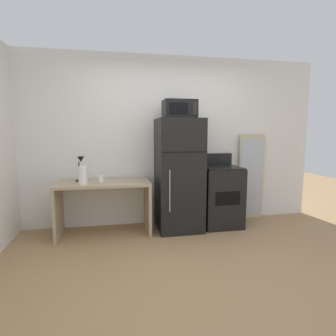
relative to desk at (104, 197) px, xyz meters
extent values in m
plane|color=#9E7A51|center=(0.94, -1.32, -0.53)|extent=(12.00, 12.00, 0.00)
cube|color=white|center=(0.94, 0.38, 0.77)|extent=(5.00, 0.10, 2.60)
cube|color=tan|center=(0.00, 0.00, 0.20)|extent=(1.29, 0.62, 0.04)
cube|color=tan|center=(-0.62, 0.00, -0.18)|extent=(0.04, 0.62, 0.71)
cube|color=tan|center=(0.62, 0.00, -0.18)|extent=(0.04, 0.62, 0.71)
cylinder|color=black|center=(-0.34, 0.11, 0.23)|extent=(0.11, 0.11, 0.02)
cylinder|color=black|center=(-0.34, 0.11, 0.36)|extent=(0.02, 0.02, 0.26)
cone|color=black|center=(-0.31, 0.09, 0.53)|extent=(0.10, 0.10, 0.08)
cylinder|color=white|center=(-0.03, -0.06, 0.26)|extent=(0.08, 0.08, 0.09)
cylinder|color=white|center=(-0.26, -0.17, 0.34)|extent=(0.11, 0.11, 0.24)
cube|color=black|center=(1.09, -0.02, 0.28)|extent=(0.64, 0.65, 1.63)
cube|color=black|center=(1.09, -0.34, 0.64)|extent=(0.63, 0.00, 0.01)
cylinder|color=gray|center=(0.88, -0.36, 0.12)|extent=(0.02, 0.02, 0.57)
cube|color=black|center=(1.09, -0.04, 1.23)|extent=(0.46, 0.34, 0.26)
cube|color=black|center=(1.04, -0.21, 1.23)|extent=(0.26, 0.01, 0.15)
cube|color=black|center=(1.27, -0.21, 1.23)|extent=(0.07, 0.01, 0.18)
cube|color=black|center=(1.75, 0.01, -0.08)|extent=(0.59, 0.60, 0.90)
cube|color=black|center=(1.75, 0.01, 0.38)|extent=(0.56, 0.58, 0.02)
cube|color=black|center=(1.75, 0.29, 0.48)|extent=(0.59, 0.04, 0.18)
cube|color=black|center=(1.75, -0.29, -0.04)|extent=(0.38, 0.01, 0.20)
cube|color=#C6B793|center=(2.39, 0.27, 0.17)|extent=(0.44, 0.03, 1.40)
cube|color=#B2BCC6|center=(2.39, 0.25, 0.17)|extent=(0.39, 0.00, 1.26)
camera|label=1|loc=(0.15, -3.92, 0.91)|focal=29.45mm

